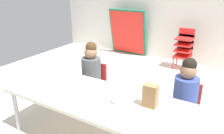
{
  "coord_description": "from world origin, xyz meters",
  "views": [
    {
      "loc": [
        1.21,
        -2.36,
        1.64
      ],
      "look_at": [
        0.07,
        -0.47,
        0.8
      ],
      "focal_mm": 35.63,
      "sensor_mm": 36.0,
      "label": 1
    }
  ],
  "objects_px": {
    "paper_plate_near_edge": "(90,93)",
    "paper_plate_center_table": "(53,82)",
    "donut_powdered_loose": "(117,100)",
    "seated_child_near_camera": "(92,69)",
    "kid_chair_red_stack": "(184,46)",
    "seated_child_middle_seat": "(186,91)",
    "donut_powdered_on_plate": "(90,91)",
    "folded_activity_table": "(128,33)",
    "paper_bag_brown": "(150,96)",
    "craft_table": "(104,103)"
  },
  "relations": [
    {
      "from": "seated_child_near_camera",
      "to": "paper_plate_near_edge",
      "type": "xyz_separation_m",
      "value": [
        0.4,
        -0.58,
        0.0
      ]
    },
    {
      "from": "craft_table",
      "to": "kid_chair_red_stack",
      "type": "bearing_deg",
      "value": 88.02
    },
    {
      "from": "kid_chair_red_stack",
      "to": "donut_powdered_loose",
      "type": "relative_size",
      "value": 7.17
    },
    {
      "from": "seated_child_middle_seat",
      "to": "donut_powdered_on_plate",
      "type": "relative_size",
      "value": 7.74
    },
    {
      "from": "donut_powdered_on_plate",
      "to": "donut_powdered_loose",
      "type": "relative_size",
      "value": 1.06
    },
    {
      "from": "seated_child_near_camera",
      "to": "paper_bag_brown",
      "type": "xyz_separation_m",
      "value": [
        1.04,
        -0.5,
        0.11
      ]
    },
    {
      "from": "paper_plate_near_edge",
      "to": "paper_plate_center_table",
      "type": "bearing_deg",
      "value": -179.25
    },
    {
      "from": "kid_chair_red_stack",
      "to": "donut_powdered_on_plate",
      "type": "relative_size",
      "value": 6.75
    },
    {
      "from": "folded_activity_table",
      "to": "paper_plate_near_edge",
      "type": "relative_size",
      "value": 6.04
    },
    {
      "from": "kid_chair_red_stack",
      "to": "donut_powdered_loose",
      "type": "height_order",
      "value": "kid_chair_red_stack"
    },
    {
      "from": "paper_plate_center_table",
      "to": "folded_activity_table",
      "type": "bearing_deg",
      "value": 100.65
    },
    {
      "from": "kid_chair_red_stack",
      "to": "folded_activity_table",
      "type": "relative_size",
      "value": 0.74
    },
    {
      "from": "folded_activity_table",
      "to": "seated_child_middle_seat",
      "type": "bearing_deg",
      "value": -50.88
    },
    {
      "from": "seated_child_near_camera",
      "to": "seated_child_middle_seat",
      "type": "bearing_deg",
      "value": 0.0
    },
    {
      "from": "seated_child_near_camera",
      "to": "seated_child_middle_seat",
      "type": "height_order",
      "value": "same"
    },
    {
      "from": "folded_activity_table",
      "to": "paper_plate_center_table",
      "type": "bearing_deg",
      "value": -79.35
    },
    {
      "from": "craft_table",
      "to": "paper_plate_center_table",
      "type": "height_order",
      "value": "paper_plate_center_table"
    },
    {
      "from": "craft_table",
      "to": "paper_plate_near_edge",
      "type": "bearing_deg",
      "value": 171.86
    },
    {
      "from": "paper_bag_brown",
      "to": "paper_plate_center_table",
      "type": "bearing_deg",
      "value": -175.7
    },
    {
      "from": "seated_child_near_camera",
      "to": "paper_plate_center_table",
      "type": "distance_m",
      "value": 0.6
    },
    {
      "from": "donut_powdered_loose",
      "to": "kid_chair_red_stack",
      "type": "bearing_deg",
      "value": 90.73
    },
    {
      "from": "donut_powdered_on_plate",
      "to": "donut_powdered_loose",
      "type": "xyz_separation_m",
      "value": [
        0.33,
        -0.01,
        -0.01
      ]
    },
    {
      "from": "seated_child_near_camera",
      "to": "paper_bag_brown",
      "type": "distance_m",
      "value": 1.15
    },
    {
      "from": "craft_table",
      "to": "paper_bag_brown",
      "type": "bearing_deg",
      "value": 14.1
    },
    {
      "from": "paper_plate_near_edge",
      "to": "donut_powdered_loose",
      "type": "xyz_separation_m",
      "value": [
        0.33,
        -0.01,
        0.01
      ]
    },
    {
      "from": "seated_child_middle_seat",
      "to": "kid_chair_red_stack",
      "type": "xyz_separation_m",
      "value": [
        -0.56,
        2.15,
        -0.1
      ]
    },
    {
      "from": "seated_child_middle_seat",
      "to": "paper_plate_center_table",
      "type": "relative_size",
      "value": 5.1
    },
    {
      "from": "folded_activity_table",
      "to": "donut_powdered_loose",
      "type": "height_order",
      "value": "folded_activity_table"
    },
    {
      "from": "donut_powdered_loose",
      "to": "folded_activity_table",
      "type": "bearing_deg",
      "value": 115.51
    },
    {
      "from": "craft_table",
      "to": "paper_bag_brown",
      "type": "distance_m",
      "value": 0.47
    },
    {
      "from": "craft_table",
      "to": "seated_child_middle_seat",
      "type": "distance_m",
      "value": 0.89
    },
    {
      "from": "craft_table",
      "to": "kid_chair_red_stack",
      "type": "xyz_separation_m",
      "value": [
        0.1,
        2.76,
        -0.05
      ]
    },
    {
      "from": "paper_bag_brown",
      "to": "paper_plate_near_edge",
      "type": "relative_size",
      "value": 1.22
    },
    {
      "from": "seated_child_near_camera",
      "to": "seated_child_middle_seat",
      "type": "distance_m",
      "value": 1.25
    },
    {
      "from": "seated_child_near_camera",
      "to": "kid_chair_red_stack",
      "type": "height_order",
      "value": "seated_child_near_camera"
    },
    {
      "from": "paper_plate_near_edge",
      "to": "donut_powdered_loose",
      "type": "relative_size",
      "value": 1.61
    },
    {
      "from": "craft_table",
      "to": "seated_child_middle_seat",
      "type": "height_order",
      "value": "seated_child_middle_seat"
    },
    {
      "from": "craft_table",
      "to": "seated_child_near_camera",
      "type": "xyz_separation_m",
      "value": [
        -0.6,
        0.61,
        0.04
      ]
    },
    {
      "from": "seated_child_middle_seat",
      "to": "kid_chair_red_stack",
      "type": "bearing_deg",
      "value": 104.51
    },
    {
      "from": "seated_child_near_camera",
      "to": "paper_plate_near_edge",
      "type": "height_order",
      "value": "seated_child_near_camera"
    },
    {
      "from": "seated_child_near_camera",
      "to": "folded_activity_table",
      "type": "bearing_deg",
      "value": 106.14
    },
    {
      "from": "seated_child_near_camera",
      "to": "paper_bag_brown",
      "type": "height_order",
      "value": "seated_child_near_camera"
    },
    {
      "from": "paper_bag_brown",
      "to": "paper_plate_near_edge",
      "type": "distance_m",
      "value": 0.65
    },
    {
      "from": "seated_child_near_camera",
      "to": "kid_chair_red_stack",
      "type": "distance_m",
      "value": 2.26
    },
    {
      "from": "kid_chair_red_stack",
      "to": "donut_powdered_on_plate",
      "type": "height_order",
      "value": "kid_chair_red_stack"
    },
    {
      "from": "paper_plate_near_edge",
      "to": "paper_plate_center_table",
      "type": "relative_size",
      "value": 1.0
    },
    {
      "from": "paper_plate_near_edge",
      "to": "folded_activity_table",
      "type": "bearing_deg",
      "value": 110.13
    },
    {
      "from": "donut_powdered_on_plate",
      "to": "folded_activity_table",
      "type": "bearing_deg",
      "value": 110.13
    },
    {
      "from": "seated_child_middle_seat",
      "to": "paper_bag_brown",
      "type": "xyz_separation_m",
      "value": [
        -0.22,
        -0.5,
        0.11
      ]
    },
    {
      "from": "seated_child_near_camera",
      "to": "donut_powdered_loose",
      "type": "distance_m",
      "value": 0.94
    }
  ]
}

